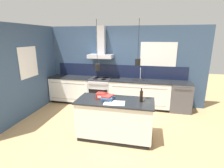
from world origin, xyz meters
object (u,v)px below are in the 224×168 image
object	(u,v)px
oven_range	(101,91)
bottle_on_island	(141,96)
book_stack	(108,98)
dishwasher	(180,97)
red_supply_box	(102,96)

from	to	relation	value
oven_range	bottle_on_island	size ratio (longest dim) A/B	2.97
oven_range	book_stack	bearing A→B (deg)	-69.23
dishwasher	bottle_on_island	xyz separation A→B (m)	(-1.11, -1.91, 0.58)
oven_range	red_supply_box	size ratio (longest dim) A/B	4.05
oven_range	dishwasher	bearing A→B (deg)	0.09
dishwasher	book_stack	size ratio (longest dim) A/B	2.72
oven_range	book_stack	world-z (taller)	book_stack
bottle_on_island	book_stack	bearing A→B (deg)	-177.62
dishwasher	bottle_on_island	world-z (taller)	bottle_on_island
oven_range	dishwasher	xyz separation A→B (m)	(2.57, 0.00, -0.00)
oven_range	bottle_on_island	world-z (taller)	bottle_on_island
oven_range	book_stack	distance (m)	2.13
book_stack	dishwasher	bearing A→B (deg)	46.46
bottle_on_island	red_supply_box	bearing A→B (deg)	177.92
oven_range	bottle_on_island	distance (m)	2.47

